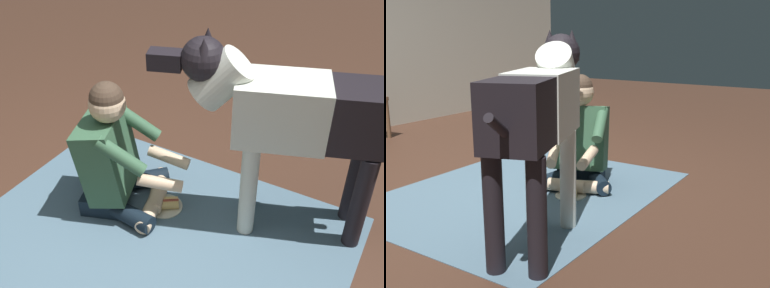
{
  "view_description": "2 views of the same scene",
  "coord_description": "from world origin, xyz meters",
  "views": [
    {
      "loc": [
        -1.22,
        1.34,
        2.01
      ],
      "look_at": [
        -0.15,
        -0.55,
        0.5
      ],
      "focal_mm": 43.84,
      "sensor_mm": 36.0,
      "label": 1
    },
    {
      "loc": [
        -2.58,
        -2.21,
        1.15
      ],
      "look_at": [
        -0.3,
        -0.75,
        0.49
      ],
      "focal_mm": 42.88,
      "sensor_mm": 36.0,
      "label": 2
    }
  ],
  "objects": [
    {
      "name": "large_dog",
      "position": [
        -0.64,
        -0.72,
        0.74
      ],
      "size": [
        1.37,
        0.62,
        1.16
      ],
      "color": "silver",
      "rests_on": "ground"
    },
    {
      "name": "area_rug",
      "position": [
        -0.08,
        -0.16,
        0.0
      ],
      "size": [
        2.14,
        1.73,
        0.01
      ],
      "primitive_type": "cube",
      "color": "slate",
      "rests_on": "ground"
    },
    {
      "name": "hot_dog_on_plate",
      "position": [
        0.02,
        -0.49,
        0.03
      ],
      "size": [
        0.22,
        0.22,
        0.06
      ],
      "color": "silver",
      "rests_on": "ground"
    },
    {
      "name": "person_sitting_on_floor",
      "position": [
        0.28,
        -0.39,
        0.35
      ],
      "size": [
        0.71,
        0.61,
        0.85
      ],
      "color": "black",
      "rests_on": "ground"
    },
    {
      "name": "ground_plane",
      "position": [
        0.0,
        0.0,
        0.0
      ],
      "size": [
        15.04,
        15.04,
        0.0
      ],
      "primitive_type": "plane",
      "color": "#452B1E"
    }
  ]
}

